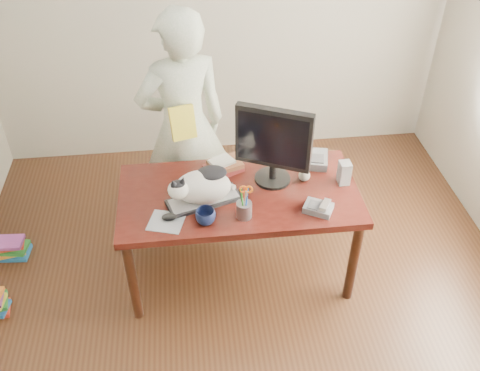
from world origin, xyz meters
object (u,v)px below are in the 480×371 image
(keyboard, at_px, (204,200))
(pen_cup, at_px, (244,208))
(cat, at_px, (201,186))
(book_stack, at_px, (224,166))
(baseball, at_px, (304,176))
(calculator, at_px, (316,159))
(coffee_mug, at_px, (206,217))
(mouse, at_px, (169,217))
(speaker, at_px, (344,173))
(book_pile_b, at_px, (12,248))
(desk, at_px, (238,202))
(phone, at_px, (319,208))
(person, at_px, (183,127))
(monitor, at_px, (273,142))

(keyboard, relative_size, pen_cup, 2.03)
(cat, height_order, book_stack, cat)
(baseball, height_order, calculator, baseball)
(keyboard, height_order, coffee_mug, coffee_mug)
(mouse, xyz_separation_m, speaker, (1.18, 0.24, 0.06))
(speaker, bearing_deg, pen_cup, -161.52)
(mouse, xyz_separation_m, book_stack, (0.39, 0.47, 0.02))
(keyboard, bearing_deg, cat, -171.64)
(book_pile_b, bearing_deg, calculator, -2.03)
(desk, relative_size, phone, 7.44)
(coffee_mug, xyz_separation_m, book_stack, (0.16, 0.52, -0.01))
(keyboard, xyz_separation_m, baseball, (0.70, 0.15, 0.03))
(keyboard, bearing_deg, person, 81.71)
(cat, relative_size, monitor, 0.81)
(baseball, relative_size, book_pile_b, 0.31)
(pen_cup, bearing_deg, book_stack, 99.58)
(desk, bearing_deg, keyboard, -148.99)
(phone, xyz_separation_m, person, (-0.83, 0.84, 0.13))
(pen_cup, bearing_deg, person, 112.36)
(desk, xyz_separation_m, baseball, (0.46, 0.00, 0.19))
(calculator, bearing_deg, pen_cup, -124.73)
(monitor, relative_size, speaker, 3.43)
(keyboard, distance_m, speaker, 0.96)
(desk, bearing_deg, cat, -149.28)
(coffee_mug, height_order, speaker, speaker)
(cat, bearing_deg, baseball, -4.73)
(calculator, bearing_deg, keyboard, -143.92)
(calculator, bearing_deg, book_pile_b, -168.09)
(desk, relative_size, pen_cup, 6.37)
(mouse, relative_size, baseball, 1.39)
(desk, relative_size, monitor, 2.81)
(phone, xyz_separation_m, speaker, (0.23, 0.27, 0.06))
(mouse, bearing_deg, pen_cup, 14.05)
(book_stack, bearing_deg, keyboard, -139.02)
(pen_cup, relative_size, book_stack, 0.84)
(pen_cup, relative_size, speaker, 1.52)
(phone, bearing_deg, coffee_mug, -149.00)
(desk, distance_m, keyboard, 0.32)
(pen_cup, bearing_deg, coffee_mug, -173.35)
(keyboard, bearing_deg, pen_cup, -52.34)
(calculator, relative_size, person, 0.13)
(keyboard, xyz_separation_m, coffee_mug, (0.00, -0.20, 0.04))
(keyboard, xyz_separation_m, monitor, (0.47, 0.16, 0.31))
(speaker, bearing_deg, book_stack, 162.01)
(mouse, xyz_separation_m, coffee_mug, (0.23, -0.05, 0.03))
(keyboard, height_order, book_stack, book_stack)
(mouse, height_order, coffee_mug, coffee_mug)
(monitor, xyz_separation_m, person, (-0.58, 0.51, -0.17))
(phone, relative_size, calculator, 0.88)
(cat, bearing_deg, mouse, -162.81)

